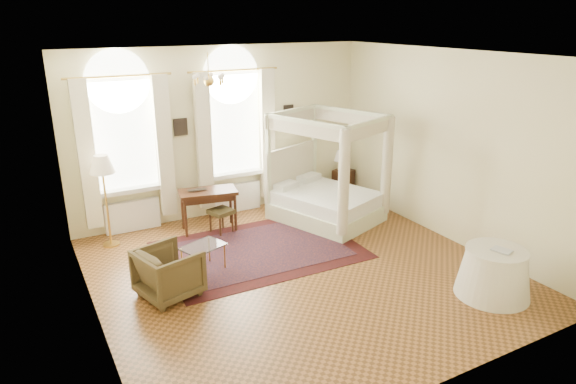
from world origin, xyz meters
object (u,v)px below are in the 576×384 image
object	(u,v)px
nightstand	(343,182)
stool	(221,213)
armchair	(169,272)
coffee_table	(203,248)
floor_lamp	(102,169)
canopy_bed	(327,197)
writing_desk	(208,196)
side_table	(494,273)

from	to	relation	value
nightstand	stool	size ratio (longest dim) A/B	1.19
armchair	nightstand	bearing A→B (deg)	-77.93
nightstand	armchair	size ratio (longest dim) A/B	0.72
coffee_table	floor_lamp	world-z (taller)	floor_lamp
canopy_bed	writing_desk	size ratio (longest dim) A/B	2.08
canopy_bed	nightstand	bearing A→B (deg)	43.37
nightstand	stool	world-z (taller)	nightstand
stool	coffee_table	xyz separation A→B (m)	(-0.83, -1.32, 0.02)
floor_lamp	coffee_table	bearing A→B (deg)	-57.59
stool	armchair	xyz separation A→B (m)	(-1.51, -1.78, -0.00)
nightstand	side_table	xyz separation A→B (m)	(-0.62, -4.65, 0.06)
coffee_table	side_table	xyz separation A→B (m)	(3.38, -2.68, -0.04)
armchair	side_table	distance (m)	4.63
armchair	writing_desk	bearing A→B (deg)	-49.49
writing_desk	armchair	size ratio (longest dim) A/B	1.40
armchair	coffee_table	size ratio (longest dim) A/B	1.05
floor_lamp	armchair	bearing A→B (deg)	-79.33
writing_desk	stool	bearing A→B (deg)	-53.19
stool	coffee_table	bearing A→B (deg)	-122.09
writing_desk	armchair	distance (m)	2.43
nightstand	coffee_table	bearing A→B (deg)	-153.75
stool	coffee_table	size ratio (longest dim) A/B	0.63
coffee_table	stool	bearing A→B (deg)	57.91
stool	armchair	distance (m)	2.33
armchair	side_table	xyz separation A→B (m)	(4.06, -2.21, -0.01)
canopy_bed	writing_desk	world-z (taller)	canopy_bed
nightstand	armchair	world-z (taller)	armchair
stool	side_table	bearing A→B (deg)	-57.39
writing_desk	side_table	world-z (taller)	writing_desk
nightstand	floor_lamp	distance (m)	5.22
floor_lamp	side_table	size ratio (longest dim) A/B	1.56
writing_desk	side_table	size ratio (longest dim) A/B	1.07
nightstand	stool	distance (m)	3.25
canopy_bed	stool	xyz separation A→B (m)	(-2.04, 0.41, -0.11)
canopy_bed	stool	bearing A→B (deg)	168.54
writing_desk	floor_lamp	distance (m)	1.91
canopy_bed	writing_desk	xyz separation A→B (m)	(-2.20, 0.63, 0.19)
nightstand	stool	bearing A→B (deg)	-168.31
floor_lamp	side_table	bearing A→B (deg)	-44.51
writing_desk	armchair	bearing A→B (deg)	-124.04
stool	writing_desk	bearing A→B (deg)	126.81
stool	coffee_table	world-z (taller)	stool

